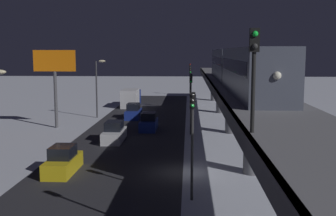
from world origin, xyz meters
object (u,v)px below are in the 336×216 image
Objects in this scene: sedan_blue_2 at (149,123)px; traffic_light_mid at (191,95)px; sedan_yellow at (63,162)px; traffic_light_distant at (190,75)px; sedan_white at (114,133)px; traffic_light_far at (190,82)px; traffic_light_near at (192,130)px; subway_train at (237,66)px; rail_signal at (254,62)px; box_truck at (131,98)px; commercial_billboard at (55,68)px; sedan_blue at (133,112)px.

traffic_light_mid reaches higher than sedan_blue_2.
sedan_yellow is 1.03× the size of sedan_blue_2.
traffic_light_distant is at bearing 82.81° from sedan_blue_2.
sedan_white is 0.74× the size of traffic_light_far.
traffic_light_mid reaches higher than sedan_white.
traffic_light_far is at bearing -90.00° from traffic_light_near.
subway_train is 8.29× the size of sedan_blue_2.
traffic_light_distant is (2.25, -67.35, -4.12)m from rail_signal.
commercial_billboard is at bearing 72.93° from box_truck.
traffic_light_far is (-4.70, -17.39, 3.40)m from sedan_blue_2.
box_truck is 24.83m from traffic_light_mid.
rail_signal reaches higher than sedan_yellow.
traffic_light_far is 22.83m from commercial_billboard.
sedan_blue is (9.75, -38.25, -7.51)m from rail_signal.
traffic_light_far reaches higher than sedan_blue.
sedan_blue is (11.92, -13.74, -6.57)m from subway_train.
sedan_yellow is at bearing 90.31° from box_truck.
rail_signal is at bearing 91.91° from traffic_light_distant.
traffic_light_distant reaches higher than sedan_blue_2.
subway_train is 8.02× the size of sedan_blue.
rail_signal is at bearing 94.66° from traffic_light_mid.
sedan_yellow is 11.02m from sedan_white.
subway_train is 5.76× the size of traffic_light_distant.
sedan_blue_2 is 37.71m from traffic_light_distant.
traffic_light_far is at bearing -79.09° from subway_train.
commercial_billboard is (15.48, -23.18, 2.63)m from traffic_light_near.
sedan_blue_2 is at bearing 82.81° from traffic_light_distant.
sedan_blue is at bearing 50.88° from traffic_light_far.
sedan_blue_2 is (-2.80, 8.17, 0.00)m from sedan_blue.
traffic_light_mid is at bearing -122.47° from sedan_yellow.
subway_train reaches higher than box_truck.
sedan_blue_2 is (6.95, -30.09, -7.51)m from rail_signal.
sedan_yellow is 0.51× the size of commercial_billboard.
box_truck is 1.16× the size of traffic_light_distant.
traffic_light_distant is (-9.30, -54.36, 3.40)m from sedan_yellow.
sedan_white is 0.74× the size of traffic_light_near.
traffic_light_near is (2.25, -7.73, -4.12)m from rail_signal.
box_truck is at bearing 103.32° from sedan_blue_2.
traffic_light_far is 19.87m from traffic_light_distant.
traffic_light_near is at bearing 102.56° from box_truck.
sedan_blue_2 is (-4.60, -17.10, 0.00)m from sedan_yellow.
box_truck reaches higher than sedan_white.
traffic_light_far is at bearing 74.87° from sedan_blue_2.
sedan_yellow is 0.99× the size of sedan_blue.
traffic_light_near is (-9.50, 42.64, 2.85)m from box_truck.
subway_train is 5.76× the size of traffic_light_mid.
subway_train is 19.34m from sedan_blue.
sedan_yellow and sedan_blue_2 have the same top height.
traffic_light_mid is (-4.70, 2.49, 3.40)m from sedan_blue_2.
subway_train is at bearing -95.07° from rail_signal.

